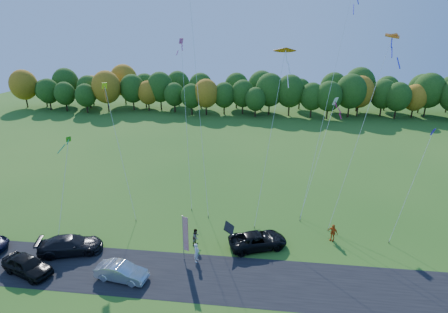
# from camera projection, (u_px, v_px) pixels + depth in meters

# --- Properties ---
(ground) EXTENTS (160.00, 160.00, 0.00)m
(ground) POSITION_uv_depth(u_px,v_px,m) (216.00, 249.00, 32.46)
(ground) COLOR #265C18
(asphalt_strip) EXTENTS (90.00, 6.00, 0.01)m
(asphalt_strip) POSITION_uv_depth(u_px,v_px,m) (210.00, 277.00, 28.73)
(asphalt_strip) COLOR black
(asphalt_strip) RESTS_ON ground
(tree_line) EXTENTS (116.00, 12.00, 10.00)m
(tree_line) POSITION_uv_depth(u_px,v_px,m) (248.00, 114.00, 83.77)
(tree_line) COLOR #1E4711
(tree_line) RESTS_ON ground
(black_suv) EXTENTS (5.94, 4.20, 1.50)m
(black_suv) POSITION_uv_depth(u_px,v_px,m) (258.00, 240.00, 32.52)
(black_suv) COLOR black
(black_suv) RESTS_ON ground
(silver_sedan) EXTENTS (4.47, 2.09, 1.42)m
(silver_sedan) POSITION_uv_depth(u_px,v_px,m) (121.00, 272.00, 28.33)
(silver_sedan) COLOR silver
(silver_sedan) RESTS_ON ground
(dark_truck_a) EXTENTS (5.99, 3.76, 1.62)m
(dark_truck_a) POSITION_uv_depth(u_px,v_px,m) (70.00, 245.00, 31.71)
(dark_truck_a) COLOR black
(dark_truck_a) RESTS_ON ground
(dark_truck_b) EXTENTS (5.03, 3.34, 1.59)m
(dark_truck_b) POSITION_uv_depth(u_px,v_px,m) (27.00, 265.00, 29.00)
(dark_truck_b) COLOR black
(dark_truck_b) RESTS_ON ground
(person_tailgate_a) EXTENTS (0.51, 0.70, 1.77)m
(person_tailgate_a) POSITION_uv_depth(u_px,v_px,m) (197.00, 253.00, 30.46)
(person_tailgate_a) COLOR white
(person_tailgate_a) RESTS_ON ground
(person_tailgate_b) EXTENTS (0.90, 1.00, 1.67)m
(person_tailgate_b) POSITION_uv_depth(u_px,v_px,m) (196.00, 237.00, 32.86)
(person_tailgate_b) COLOR gray
(person_tailgate_b) RESTS_ON ground
(person_east) EXTENTS (1.07, 0.95, 1.74)m
(person_east) POSITION_uv_depth(u_px,v_px,m) (333.00, 233.00, 33.51)
(person_east) COLOR #D15013
(person_east) RESTS_ON ground
(feather_flag) EXTENTS (0.54, 0.26, 4.40)m
(feather_flag) POSITION_uv_depth(u_px,v_px,m) (185.00, 233.00, 30.05)
(feather_flag) COLOR #999999
(feather_flag) RESTS_ON ground
(kite_delta_blue) EXTENTS (5.52, 11.38, 29.39)m
(kite_delta_blue) POSITION_uv_depth(u_px,v_px,m) (197.00, 78.00, 38.04)
(kite_delta_blue) COLOR #4C3F33
(kite_delta_blue) RESTS_ON ground
(kite_parafoil_orange) EXTENTS (7.40, 12.25, 24.76)m
(kite_parafoil_orange) POSITION_uv_depth(u_px,v_px,m) (328.00, 98.00, 38.16)
(kite_parafoil_orange) COLOR #4C3F33
(kite_parafoil_orange) RESTS_ON ground
(kite_delta_red) EXTENTS (3.98, 11.09, 18.60)m
(kite_delta_red) POSITION_uv_depth(u_px,v_px,m) (271.00, 131.00, 37.51)
(kite_delta_red) COLOR #4C3F33
(kite_delta_red) RESTS_ON ground
(kite_parafoil_rainbow) EXTENTS (6.62, 6.52, 19.15)m
(kite_parafoil_rainbow) POSITION_uv_depth(u_px,v_px,m) (360.00, 133.00, 34.79)
(kite_parafoil_rainbow) COLOR #4C3F33
(kite_parafoil_rainbow) RESTS_ON ground
(kite_diamond_yellow) EXTENTS (5.04, 6.10, 14.13)m
(kite_diamond_yellow) POSITION_uv_depth(u_px,v_px,m) (120.00, 151.00, 37.68)
(kite_diamond_yellow) COLOR #4C3F33
(kite_diamond_yellow) RESTS_ON ground
(kite_diamond_green) EXTENTS (1.43, 6.26, 8.89)m
(kite_diamond_green) POSITION_uv_depth(u_px,v_px,m) (64.00, 184.00, 35.79)
(kite_diamond_green) COLOR #4C3F33
(kite_diamond_green) RESTS_ON ground
(kite_diamond_white) EXTENTS (4.51, 7.90, 12.31)m
(kite_diamond_white) POSITION_uv_depth(u_px,v_px,m) (318.00, 157.00, 38.96)
(kite_diamond_white) COLOR #4C3F33
(kite_diamond_white) RESTS_ON ground
(kite_diamond_pink) EXTENTS (2.62, 7.30, 18.60)m
(kite_diamond_pink) POSITION_uv_depth(u_px,v_px,m) (186.00, 124.00, 39.57)
(kite_diamond_pink) COLOR #4C3F33
(kite_diamond_pink) RESTS_ON ground
(kite_diamond_blue_low) EXTENTS (3.60, 3.12, 11.03)m
(kite_diamond_blue_low) POSITION_uv_depth(u_px,v_px,m) (410.00, 188.00, 32.59)
(kite_diamond_blue_low) COLOR #4C3F33
(kite_diamond_blue_low) RESTS_ON ground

